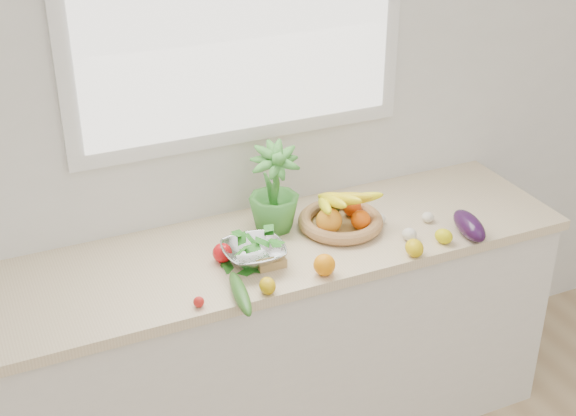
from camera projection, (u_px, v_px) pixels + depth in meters
name	position (u px, v px, depth m)	size (l,w,h in m)	color
back_wall	(240.00, 102.00, 2.96)	(4.50, 0.02, 2.70)	white
counter_cabinet	(274.00, 347.00, 3.16)	(2.20, 0.58, 0.86)	silver
countertop	(273.00, 249.00, 2.94)	(2.24, 0.62, 0.04)	beige
orange_loose	(324.00, 265.00, 2.74)	(0.08, 0.08, 0.08)	orange
lemon_a	(414.00, 248.00, 2.85)	(0.06, 0.08, 0.06)	#DBB60B
lemon_b	(268.00, 286.00, 2.64)	(0.05, 0.07, 0.05)	gold
lemon_c	(444.00, 236.00, 2.93)	(0.06, 0.07, 0.06)	yellow
apple	(222.00, 253.00, 2.81)	(0.07, 0.07, 0.07)	red
ginger	(272.00, 264.00, 2.79)	(0.10, 0.04, 0.03)	tan
garlic_a	(428.00, 217.00, 3.08)	(0.05, 0.05, 0.04)	white
garlic_b	(379.00, 219.00, 3.06)	(0.05, 0.05, 0.04)	white
garlic_c	(409.00, 234.00, 2.95)	(0.06, 0.06, 0.05)	white
eggplant	(469.00, 226.00, 2.97)	(0.08, 0.21, 0.08)	#270D31
cucumber	(240.00, 293.00, 2.61)	(0.05, 0.26, 0.05)	#1C5719
radish	(199.00, 302.00, 2.58)	(0.04, 0.04, 0.04)	red
potted_herb	(274.00, 188.00, 2.96)	(0.19, 0.19, 0.34)	#3D8B32
fruit_basket	(340.00, 216.00, 3.02)	(0.42, 0.42, 0.18)	tan
colander_with_spinach	(253.00, 249.00, 2.79)	(0.23, 0.23, 0.12)	white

